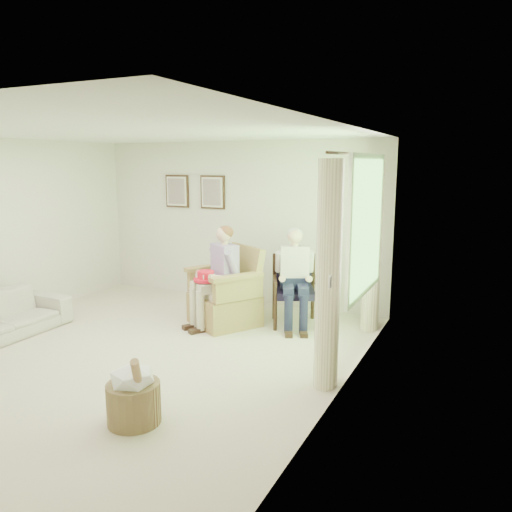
% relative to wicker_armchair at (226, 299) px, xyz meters
% --- Properties ---
extents(floor, '(5.50, 5.50, 0.00)m').
position_rel_wicker_armchair_xyz_m(floor, '(-0.43, -1.54, -0.35)').
color(floor, beige).
rests_on(floor, ground).
extents(back_wall, '(5.00, 0.04, 2.60)m').
position_rel_wicker_armchair_xyz_m(back_wall, '(-0.43, 1.21, 0.95)').
color(back_wall, silver).
rests_on(back_wall, ground).
extents(right_wall, '(0.04, 5.50, 2.60)m').
position_rel_wicker_armchair_xyz_m(right_wall, '(2.07, -1.54, 0.95)').
color(right_wall, silver).
rests_on(right_wall, ground).
extents(ceiling, '(5.00, 5.50, 0.02)m').
position_rel_wicker_armchair_xyz_m(ceiling, '(-0.43, -1.54, 2.25)').
color(ceiling, white).
rests_on(ceiling, back_wall).
extents(window, '(0.13, 2.50, 1.63)m').
position_rel_wicker_armchair_xyz_m(window, '(2.03, -0.34, 1.24)').
color(window, '#2D6B23').
rests_on(window, right_wall).
extents(curtain_left, '(0.34, 0.34, 2.30)m').
position_rel_wicker_armchair_xyz_m(curtain_left, '(1.90, -1.32, 0.80)').
color(curtain_left, '#FFF7C7').
rests_on(curtain_left, ground).
extents(curtain_right, '(0.34, 0.34, 2.30)m').
position_rel_wicker_armchair_xyz_m(curtain_right, '(1.90, 0.64, 0.80)').
color(curtain_right, '#FFF7C7').
rests_on(curtain_right, ground).
extents(framed_print_left, '(0.45, 0.05, 0.55)m').
position_rel_wicker_armchair_xyz_m(framed_print_left, '(-1.58, 1.17, 1.43)').
color(framed_print_left, '#382114').
rests_on(framed_print_left, back_wall).
extents(framed_print_right, '(0.45, 0.05, 0.55)m').
position_rel_wicker_armchair_xyz_m(framed_print_right, '(-0.88, 1.17, 1.43)').
color(framed_print_right, '#382114').
rests_on(framed_print_right, back_wall).
extents(wicker_armchair, '(0.86, 0.85, 1.10)m').
position_rel_wicker_armchair_xyz_m(wicker_armchair, '(0.00, 0.00, 0.00)').
color(wicker_armchair, tan).
rests_on(wicker_armchair, ground).
extents(wood_armchair, '(0.61, 0.58, 0.94)m').
position_rel_wicker_armchair_xyz_m(wood_armchair, '(0.90, 0.46, 0.17)').
color(wood_armchair, black).
rests_on(wood_armchair, ground).
extents(person_wicker, '(0.40, 0.63, 1.38)m').
position_rel_wicker_armchair_xyz_m(person_wicker, '(0.00, -0.15, 0.46)').
color(person_wicker, beige).
rests_on(person_wicker, ground).
extents(person_dark, '(0.40, 0.63, 1.35)m').
position_rel_wicker_armchair_xyz_m(person_dark, '(0.90, 0.30, 0.44)').
color(person_dark, '#191B38').
rests_on(person_dark, ground).
extents(red_hat, '(0.33, 0.33, 0.14)m').
position_rel_wicker_armchair_xyz_m(red_hat, '(-0.14, -0.31, 0.38)').
color(red_hat, red).
rests_on(red_hat, person_wicker).
extents(hatbox, '(0.54, 0.54, 0.69)m').
position_rel_wicker_armchair_xyz_m(hatbox, '(0.61, -2.78, -0.08)').
color(hatbox, '#9F8E56').
rests_on(hatbox, ground).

